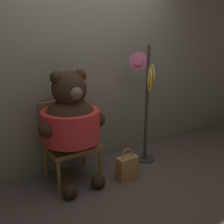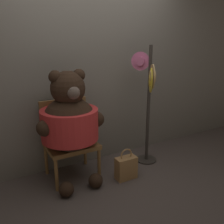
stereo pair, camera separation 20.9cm
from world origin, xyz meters
The scene contains 6 objects.
ground_plane centered at (0.00, 0.00, 0.00)m, with size 14.00×14.00×0.00m, color #4C423D.
wall_back centered at (0.00, 0.68, 1.33)m, with size 8.00×0.10×2.66m.
chair centered at (-0.38, 0.44, 0.50)m, with size 0.59×0.48×0.94m.
teddy_bear centered at (-0.42, 0.27, 0.76)m, with size 0.79×0.70×1.34m.
hat_display_rack centered at (0.63, 0.19, 0.93)m, with size 0.31×0.49×1.58m.
handbag_on_ground centered at (0.17, -0.02, 0.15)m, with size 0.26×0.13×0.39m.
Camera 2 is at (-1.32, -2.31, 1.65)m, focal length 40.00 mm.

